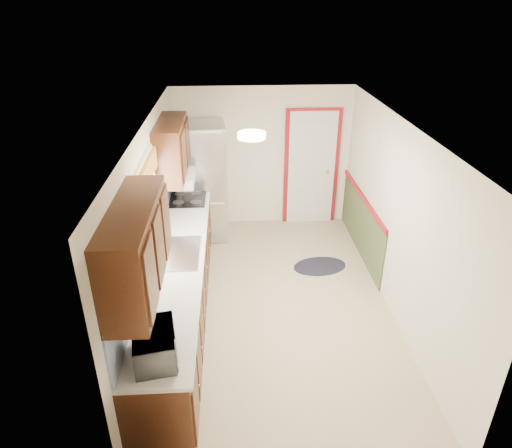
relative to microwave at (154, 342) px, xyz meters
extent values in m
cube|color=tan|center=(1.20, 1.95, -1.11)|extent=(3.20, 5.20, 0.12)
cube|color=white|center=(1.20, 1.95, 1.29)|extent=(3.20, 5.20, 0.12)
cube|color=white|center=(1.20, 4.45, 0.09)|extent=(3.20, 0.10, 2.40)
cube|color=white|center=(1.20, -0.55, 0.09)|extent=(3.20, 0.10, 2.40)
cube|color=white|center=(-0.30, 1.95, 0.09)|extent=(0.10, 5.20, 2.40)
cube|color=white|center=(2.70, 1.95, 0.09)|extent=(0.10, 5.20, 2.40)
cube|color=#391A0D|center=(0.00, 1.65, -0.66)|extent=(0.60, 4.00, 0.90)
cube|color=silver|center=(0.01, 1.65, -0.19)|extent=(0.63, 4.00, 0.04)
cube|color=#5384CB|center=(-0.29, 1.65, 0.10)|extent=(0.02, 4.00, 0.55)
cube|color=#391A0D|center=(-0.12, 0.35, 0.71)|extent=(0.35, 1.40, 0.75)
cube|color=#391A0D|center=(-0.12, 3.05, 0.71)|extent=(0.35, 1.20, 0.75)
cube|color=white|center=(-0.29, 1.75, 0.51)|extent=(0.02, 1.00, 0.90)
cube|color=orange|center=(-0.24, 1.75, 0.86)|extent=(0.05, 1.12, 0.24)
cube|color=#B7B7BC|center=(0.01, 1.75, -0.17)|extent=(0.52, 0.82, 0.02)
cube|color=white|center=(-0.07, 3.10, 0.26)|extent=(0.45, 0.60, 0.15)
cube|color=maroon|center=(2.05, 4.42, -0.11)|extent=(0.94, 0.05, 2.08)
cube|color=white|center=(2.05, 4.39, -0.11)|extent=(0.80, 0.04, 2.00)
cube|color=#3F4B2A|center=(2.69, 3.30, -0.66)|extent=(0.02, 2.30, 0.90)
cube|color=maroon|center=(2.67, 3.30, -0.19)|extent=(0.04, 2.30, 0.06)
cylinder|color=#FFD88C|center=(0.90, 1.75, 1.25)|extent=(0.30, 0.30, 0.06)
imported|color=white|center=(0.00, 0.00, 0.00)|extent=(0.37, 0.55, 0.35)
cube|color=#B7B7BC|center=(0.18, 4.00, -0.15)|extent=(0.85, 0.80, 1.92)
cylinder|color=black|center=(-0.09, 3.59, -0.25)|extent=(0.02, 0.02, 1.35)
ellipsoid|color=black|center=(1.98, 2.84, -1.11)|extent=(0.89, 0.66, 0.01)
cube|color=black|center=(0.01, 3.35, -0.16)|extent=(0.53, 0.64, 0.02)
camera|label=1|loc=(0.68, -2.98, 2.59)|focal=32.00mm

